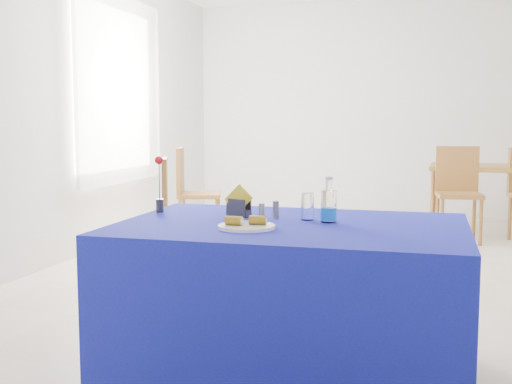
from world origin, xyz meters
TOP-DOWN VIEW (x-y plane):
  - floor at (0.00, 0.00)m, footprint 7.00×7.00m
  - room_shell at (0.00, 0.00)m, footprint 7.00×7.00m
  - window_pane at (-2.47, 0.80)m, footprint 0.04×1.50m
  - curtain at (-2.40, 0.80)m, footprint 0.04×1.75m
  - plate at (-0.18, -2.40)m, footprint 0.26×0.26m
  - drinking_glass at (0.04, -2.09)m, footprint 0.06×0.06m
  - salt_shaker at (-0.17, -2.19)m, footprint 0.03×0.03m
  - pepper_shaker at (-0.13, -2.07)m, footprint 0.03×0.03m
  - blue_table at (-0.02, -2.21)m, footprint 1.60×1.10m
  - water_bottle at (0.14, -2.13)m, footprint 0.08×0.08m
  - napkin_holder at (-0.32, -2.07)m, footprint 0.15×0.09m
  - rose_vase at (-0.76, -2.03)m, footprint 0.04×0.04m
  - oak_table at (1.26, 2.34)m, footprint 1.33×0.89m
  - chair_bg_left at (0.89, 1.81)m, footprint 0.48×0.48m
  - chair_win_a at (-1.47, -0.05)m, footprint 0.54×0.54m
  - chair_win_b at (-1.77, 1.06)m, footprint 0.54×0.54m
  - banana_pieces at (-0.18, -2.40)m, footprint 0.18×0.09m

SIDE VIEW (x-z plane):
  - floor at x=0.00m, z-range 0.00..0.00m
  - blue_table at x=-0.02m, z-range 0.00..0.76m
  - chair_win_a at x=-1.47m, z-range 0.07..1.00m
  - chair_win_b at x=-1.77m, z-range 0.08..1.04m
  - chair_bg_left at x=0.89m, z-range 0.08..1.05m
  - oak_table at x=1.26m, z-range 0.30..1.06m
  - plate at x=-0.18m, z-range 0.76..0.77m
  - banana_pieces at x=-0.18m, z-range 0.77..0.82m
  - salt_shaker at x=-0.17m, z-range 0.76..0.84m
  - pepper_shaker at x=-0.13m, z-range 0.76..0.84m
  - napkin_holder at x=-0.32m, z-range 0.73..0.89m
  - drinking_glass at x=0.04m, z-range 0.76..0.89m
  - water_bottle at x=0.14m, z-range 0.72..0.94m
  - rose_vase at x=-0.76m, z-range 0.75..1.04m
  - window_pane at x=-2.47m, z-range 0.75..2.35m
  - curtain at x=-2.40m, z-range 0.62..2.48m
  - room_shell at x=0.00m, z-range -1.75..5.25m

